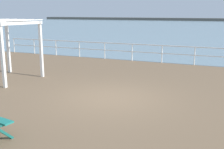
# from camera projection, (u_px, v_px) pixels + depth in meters

# --- Properties ---
(ground_plane) EXTENTS (30.00, 24.00, 0.20)m
(ground_plane) POSITION_uv_depth(u_px,v_px,m) (111.00, 101.00, 10.01)
(ground_plane) COLOR brown
(sea_band) EXTENTS (142.00, 90.00, 0.01)m
(sea_band) POSITION_uv_depth(u_px,v_px,m) (213.00, 27.00, 57.22)
(sea_band) COLOR gray
(sea_band) RESTS_ON ground
(distant_shoreline) EXTENTS (142.00, 6.00, 1.80)m
(distant_shoreline) POSITION_uv_depth(u_px,v_px,m) (222.00, 21.00, 95.73)
(distant_shoreline) COLOR #4C4C47
(distant_shoreline) RESTS_ON ground
(seaward_railing) EXTENTS (23.07, 0.07, 1.08)m
(seaward_railing) POSITION_uv_depth(u_px,v_px,m) (162.00, 51.00, 16.76)
(seaward_railing) COLOR white
(seaward_railing) RESTS_ON ground
(lattice_pergola) EXTENTS (2.64, 2.76, 2.70)m
(lattice_pergola) POSITION_uv_depth(u_px,v_px,m) (4.00, 36.00, 12.38)
(lattice_pergola) COLOR white
(lattice_pergola) RESTS_ON ground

